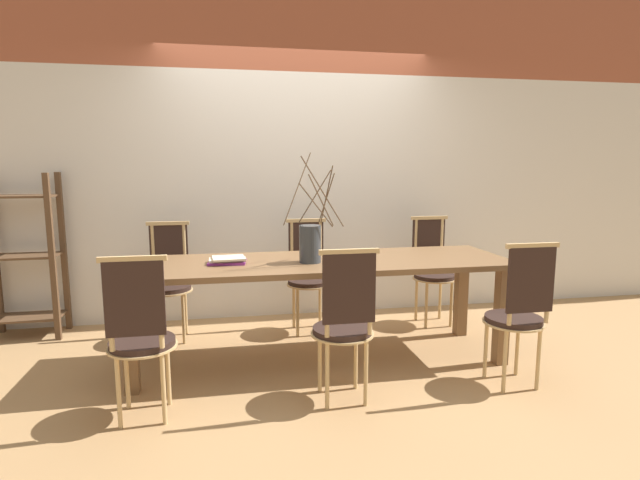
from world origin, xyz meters
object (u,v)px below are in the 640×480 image
Objects in this scene: dining_table at (320,273)px; book_stack at (228,260)px; chair_near_center at (519,311)px; vase_centerpiece at (310,242)px; chair_far_center at (432,267)px; shelving_rack at (23,257)px.

dining_table is 0.68m from book_stack.
chair_near_center is at bearing -30.83° from dining_table.
book_stack is (-0.58, 0.07, -0.12)m from vase_centerpiece.
chair_near_center is 1.40m from chair_far_center.
dining_table is 2.85× the size of chair_near_center.
vase_centerpiece is (-1.27, -0.77, 0.39)m from chair_far_center.
shelving_rack is (-3.53, 1.68, 0.17)m from chair_near_center.
chair_near_center is 3.53× the size of book_stack.
dining_table is at bearing 38.28° from vase_centerpiece.
shelving_rack is at bearing 150.25° from book_stack.
shelving_rack reaches higher than dining_table.
vase_centerpiece reaches higher than book_stack.
shelving_rack is at bearing 157.51° from dining_table.
chair_far_center is 3.55m from shelving_rack.
vase_centerpiece is 2.81× the size of book_stack.
chair_far_center is 1.26× the size of vase_centerpiece.
dining_table is 0.26m from vase_centerpiece.
vase_centerpiece is 2.51m from shelving_rack.
dining_table is 2.01× the size of shelving_rack.
book_stack reaches higher than dining_table.
dining_table is 2.55m from shelving_rack.
chair_near_center reaches higher than dining_table.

